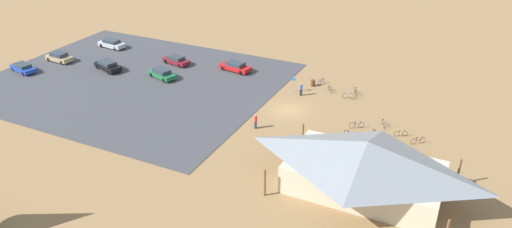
{
  "coord_description": "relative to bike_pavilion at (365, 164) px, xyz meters",
  "views": [
    {
      "loc": [
        -19.97,
        50.2,
        27.25
      ],
      "look_at": [
        2.11,
        4.7,
        1.2
      ],
      "focal_mm": 33.88,
      "sensor_mm": 36.0,
      "label": 1
    }
  ],
  "objects": [
    {
      "name": "bicycle_green_yard_front",
      "position": [
        6.34,
        -20.67,
        -2.48
      ],
      "size": [
        0.9,
        1.55,
        0.84
      ],
      "color": "black",
      "rests_on": "ground"
    },
    {
      "name": "trash_bin",
      "position": [
        12.47,
        -20.8,
        -2.42
      ],
      "size": [
        0.6,
        0.6,
        0.9
      ],
      "primitive_type": "cylinder",
      "color": "brown",
      "rests_on": "ground"
    },
    {
      "name": "ground",
      "position": [
        12.71,
        -12.26,
        -2.87
      ],
      "size": [
        160.0,
        160.0,
        0.0
      ],
      "primitive_type": "plane",
      "color": "#937047",
      "rests_on": "ground"
    },
    {
      "name": "visitor_near_lot",
      "position": [
        12.83,
        -17.14,
        -1.96
      ],
      "size": [
        0.4,
        0.37,
        1.74
      ],
      "color": "#2D3347",
      "rests_on": "ground"
    },
    {
      "name": "bicycle_red_yard_right",
      "position": [
        -3.31,
        -11.02,
        -2.49
      ],
      "size": [
        1.4,
        1.17,
        0.82
      ],
      "color": "black",
      "rests_on": "ground"
    },
    {
      "name": "bike_pavilion",
      "position": [
        0.0,
        0.0,
        0.0
      ],
      "size": [
        16.14,
        10.0,
        5.24
      ],
      "color": "beige",
      "rests_on": "ground"
    },
    {
      "name": "parking_lot_asphalt",
      "position": [
        36.06,
        -11.38,
        -2.85
      ],
      "size": [
        40.01,
        33.06,
        0.05
      ],
      "primitive_type": "cube",
      "color": "#424247",
      "rests_on": "ground"
    },
    {
      "name": "bicycle_blue_lone_west",
      "position": [
        3.89,
        -9.14,
        -2.52
      ],
      "size": [
        1.5,
        0.93,
        0.77
      ],
      "color": "black",
      "rests_on": "ground"
    },
    {
      "name": "car_green_mid_lot",
      "position": [
        32.91,
        -13.9,
        -2.14
      ],
      "size": [
        4.76,
        3.01,
        1.36
      ],
      "color": "#1E6B3D",
      "rests_on": "parking_lot_asphalt"
    },
    {
      "name": "bicycle_black_trailside",
      "position": [
        1.26,
        -10.53,
        -2.5
      ],
      "size": [
        1.06,
        1.37,
        0.87
      ],
      "color": "black",
      "rests_on": "ground"
    },
    {
      "name": "bicycle_orange_lone_east",
      "position": [
        -0.96,
        -9.19,
        -2.49
      ],
      "size": [
        0.97,
        1.48,
        0.84
      ],
      "color": "black",
      "rests_on": "ground"
    },
    {
      "name": "car_black_front_row",
      "position": [
        42.01,
        -12.92,
        -2.13
      ],
      "size": [
        5.13,
        3.22,
        1.38
      ],
      "color": "black",
      "rests_on": "parking_lot_asphalt"
    },
    {
      "name": "lot_sign",
      "position": [
        14.2,
        -17.71,
        -1.46
      ],
      "size": [
        0.56,
        0.08,
        2.2
      ],
      "color": "#99999E",
      "rests_on": "ground"
    },
    {
      "name": "bicycle_purple_near_sign",
      "position": [
        3.72,
        -11.55,
        -2.47
      ],
      "size": [
        1.6,
        1.0,
        0.89
      ],
      "color": "black",
      "rests_on": "ground"
    },
    {
      "name": "bicycle_silver_edge_south",
      "position": [
        0.99,
        -13.36,
        -2.51
      ],
      "size": [
        0.74,
        1.58,
        0.84
      ],
      "color": "black",
      "rests_on": "ground"
    },
    {
      "name": "bicycle_yellow_yard_left",
      "position": [
        -1.3,
        -11.86,
        -2.52
      ],
      "size": [
        1.42,
        0.82,
        0.77
      ],
      "color": "black",
      "rests_on": "ground"
    },
    {
      "name": "car_silver_by_curb",
      "position": [
        48.23,
        -20.99,
        -2.13
      ],
      "size": [
        4.84,
        2.24,
        1.39
      ],
      "color": "#BCBCC1",
      "rests_on": "parking_lot_asphalt"
    },
    {
      "name": "visitor_by_pavilion",
      "position": [
        14.3,
        -6.39,
        -1.94
      ],
      "size": [
        0.36,
        0.38,
        1.77
      ],
      "color": "#2D3347",
      "rests_on": "ground"
    },
    {
      "name": "car_blue_far_end",
      "position": [
        52.87,
        -6.89,
        -2.19
      ],
      "size": [
        4.86,
        2.75,
        1.25
      ],
      "color": "#1E42B2",
      "rests_on": "parking_lot_asphalt"
    },
    {
      "name": "bicycle_white_edge_north",
      "position": [
        6.79,
        -18.89,
        -2.48
      ],
      "size": [
        1.73,
        0.48,
        0.84
      ],
      "color": "black",
      "rests_on": "ground"
    },
    {
      "name": "car_tan_near_entry",
      "position": [
        51.25,
        -12.39,
        -2.11
      ],
      "size": [
        4.43,
        2.18,
        1.44
      ],
      "color": "tan",
      "rests_on": "parking_lot_asphalt"
    },
    {
      "name": "car_red_second_row",
      "position": [
        24.71,
        -20.91,
        -2.13
      ],
      "size": [
        4.97,
        2.53,
        1.38
      ],
      "color": "red",
      "rests_on": "parking_lot_asphalt"
    },
    {
      "name": "bicycle_teal_near_porch",
      "position": [
        9.73,
        -20.02,
        -2.53
      ],
      "size": [
        1.04,
        1.34,
        0.77
      ],
      "color": "black",
      "rests_on": "ground"
    },
    {
      "name": "car_maroon_aisle_side",
      "position": [
        34.2,
        -19.38,
        -2.17
      ],
      "size": [
        4.6,
        2.54,
        1.29
      ],
      "color": "maroon",
      "rests_on": "parking_lot_asphalt"
    },
    {
      "name": "bicycle_purple_front_row",
      "position": [
        11.6,
        -21.9,
        -2.49
      ],
      "size": [
        0.6,
        1.69,
        0.89
      ],
      "color": "black",
      "rests_on": "ground"
    }
  ]
}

